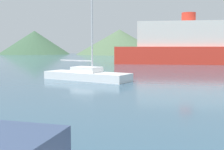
# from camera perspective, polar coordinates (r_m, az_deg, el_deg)

# --- Properties ---
(sailboat_inner) EXTENTS (7.55, 4.21, 10.09)m
(sailboat_inner) POSITION_cam_1_polar(r_m,az_deg,el_deg) (22.46, -5.15, 0.11)
(sailboat_inner) COLOR white
(sailboat_inner) RESTS_ON ground_plane
(ferry_distant) EXTENTS (24.11, 11.34, 8.28)m
(ferry_distant) POSITION_cam_1_polar(r_m,az_deg,el_deg) (48.18, 15.16, 5.81)
(ferry_distant) COLOR red
(ferry_distant) RESTS_ON ground_plane
(hill_west) EXTENTS (28.01, 28.01, 9.33)m
(hill_west) POSITION_cam_1_polar(r_m,az_deg,el_deg) (117.04, -15.45, 6.38)
(hill_west) COLOR #38563D
(hill_west) RESTS_ON ground_plane
(hill_central) EXTENTS (33.77, 33.77, 9.62)m
(hill_central) POSITION_cam_1_polar(r_m,az_deg,el_deg) (109.34, 1.54, 6.73)
(hill_central) COLOR #4C6647
(hill_central) RESTS_ON ground_plane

